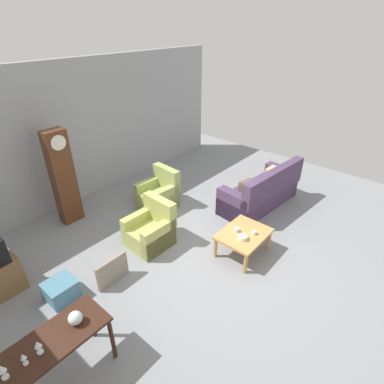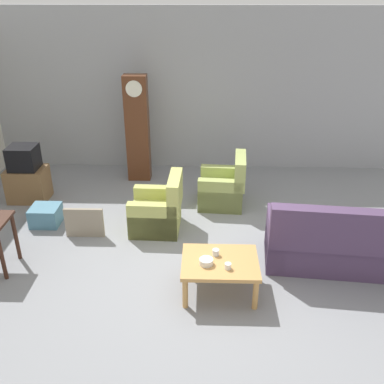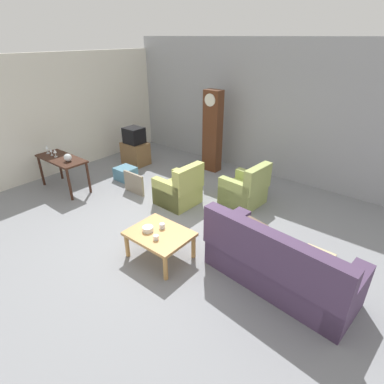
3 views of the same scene
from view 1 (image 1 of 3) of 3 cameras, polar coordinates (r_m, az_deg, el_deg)
ground_plane at (r=6.08m, az=2.51°, el=-10.33°), size 10.40×10.40×0.00m
garage_door_wall at (r=7.75m, az=-19.00°, el=10.86°), size 8.40×0.16×3.20m
couch_floral at (r=7.33m, az=12.84°, el=-0.09°), size 2.17×1.08×1.04m
armchair_olive_near at (r=6.05m, az=-7.73°, el=-7.15°), size 0.81×0.78×0.92m
armchair_olive_far at (r=7.19m, az=-6.28°, el=-0.51°), size 0.84×0.82×0.92m
coffee_table_wood at (r=5.79m, az=9.62°, el=-8.07°), size 0.96×0.76×0.46m
console_table_dark at (r=4.21m, az=-24.64°, el=-24.92°), size 1.30×0.56×0.77m
grandfather_clock at (r=6.85m, az=-22.97°, el=2.46°), size 0.44×0.30×2.06m
framed_picture_leaning at (r=5.42m, az=-14.65°, el=-14.13°), size 0.60×0.05×0.48m
storage_box_blue at (r=5.50m, az=-23.31°, el=-16.46°), size 0.46×0.43×0.31m
glass_dome_cloche at (r=4.11m, az=-21.00°, el=-21.15°), size 0.17×0.17×0.17m
cup_white_porcelain at (r=5.73m, az=11.54°, el=-7.43°), size 0.08×0.08×0.07m
cup_blue_rimmed at (r=5.74m, az=8.39°, el=-7.02°), size 0.09×0.09×0.08m
bowl_white_stacked at (r=5.58m, az=9.43°, el=-8.39°), size 0.17×0.17×0.08m
wine_glass_tall at (r=3.95m, az=-32.02°, el=-26.39°), size 0.08×0.08×0.20m
wine_glass_mid at (r=3.97m, az=-29.02°, el=-25.47°), size 0.06×0.06×0.17m
wine_glass_short at (r=3.98m, az=-26.89°, el=-24.23°), size 0.08×0.08×0.19m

